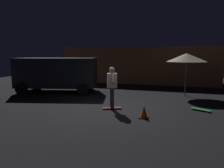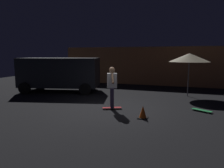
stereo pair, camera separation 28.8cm
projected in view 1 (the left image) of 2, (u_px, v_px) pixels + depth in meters
ground_plane at (115, 109)px, 8.62m from camera, size 28.00×28.00×0.00m
low_building at (139, 65)px, 17.08m from camera, size 11.82×3.28×2.78m
parked_van at (57, 73)px, 12.52m from camera, size 4.92×3.15×2.03m
patio_umbrella at (187, 58)px, 11.23m from camera, size 2.10×2.10×2.30m
skateboard_ridden at (112, 108)px, 8.67m from camera, size 0.79×0.50×0.07m
skateboard_spare at (201, 110)px, 8.41m from camera, size 0.78×0.54×0.07m
skater at (112, 84)px, 8.54m from camera, size 0.49×0.93×1.67m
traffic_cone at (144, 112)px, 7.45m from camera, size 0.34×0.34×0.46m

